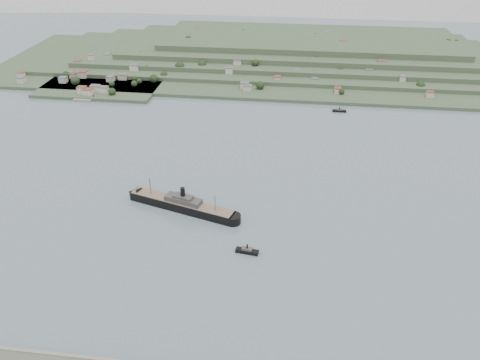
# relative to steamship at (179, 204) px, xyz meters

# --- Properties ---
(ground) EXTENTS (1400.00, 1400.00, 0.00)m
(ground) POSITION_rel_steamship_xyz_m (34.95, 3.67, -4.49)
(ground) COLOR slate
(ground) RESTS_ON ground
(far_peninsula) EXTENTS (760.00, 309.00, 30.00)m
(far_peninsula) POSITION_rel_steamship_xyz_m (62.85, 396.76, 7.39)
(far_peninsula) COLOR #3C5136
(far_peninsula) RESTS_ON ground
(steamship) EXTENTS (99.09, 38.73, 24.34)m
(steamship) POSITION_rel_steamship_xyz_m (0.00, 0.00, 0.00)
(steamship) COLOR black
(steamship) RESTS_ON ground
(tugboat) EXTENTS (16.57, 6.46, 7.26)m
(tugboat) POSITION_rel_steamship_xyz_m (59.70, -46.92, -2.72)
(tugboat) COLOR black
(tugboat) RESTS_ON ground
(ferry_west) EXTENTS (17.11, 7.31, 6.21)m
(ferry_west) POSITION_rel_steamship_xyz_m (-158.22, 214.15, -3.00)
(ferry_west) COLOR black
(ferry_west) RESTS_ON ground
(ferry_east) EXTENTS (15.87, 4.44, 5.95)m
(ferry_east) POSITION_rel_steamship_xyz_m (136.68, 214.49, -3.06)
(ferry_east) COLOR black
(ferry_east) RESTS_ON ground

